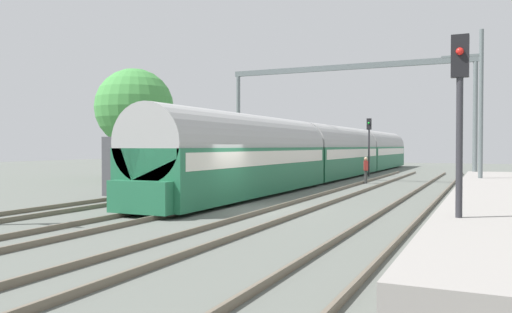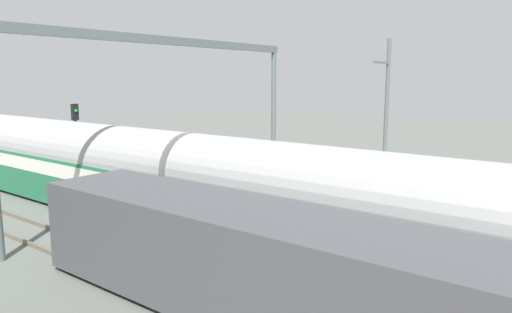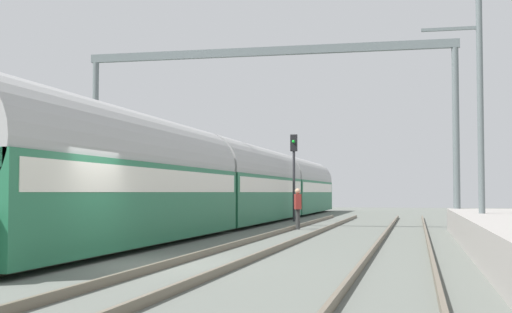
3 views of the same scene
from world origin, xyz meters
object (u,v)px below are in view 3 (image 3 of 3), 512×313
object	(u,v)px
freight_car	(36,195)
person_crossing	(298,205)
passenger_train	(248,184)
catenary_gantry	(266,92)
railway_signal_far	(294,165)

from	to	relation	value
freight_car	person_crossing	size ratio (longest dim) A/B	7.51
passenger_train	person_crossing	world-z (taller)	passenger_train
person_crossing	catenary_gantry	size ratio (longest dim) A/B	0.11
person_crossing	railway_signal_far	world-z (taller)	railway_signal_far
person_crossing	catenary_gantry	xyz separation A→B (m)	(-1.44, 0.27, 4.86)
passenger_train	person_crossing	size ratio (longest dim) A/B	28.44
passenger_train	freight_car	bearing A→B (deg)	-106.01
freight_car	railway_signal_far	size ratio (longest dim) A/B	2.79
railway_signal_far	passenger_train	bearing A→B (deg)	-126.71
freight_car	catenary_gantry	distance (m)	11.39
person_crossing	catenary_gantry	distance (m)	5.08
catenary_gantry	passenger_train	bearing A→B (deg)	111.03
freight_car	catenary_gantry	world-z (taller)	catenary_gantry
passenger_train	railway_signal_far	size ratio (longest dim) A/B	10.55
passenger_train	catenary_gantry	xyz separation A→B (m)	(1.98, -5.16, 3.92)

